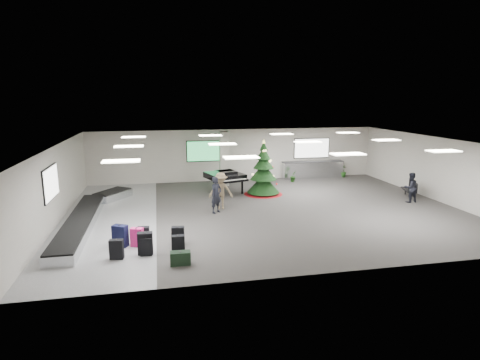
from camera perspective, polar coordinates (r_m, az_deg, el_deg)
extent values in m
plane|color=#33312F|center=(18.83, 3.60, -4.26)|extent=(18.00, 18.00, 0.00)
cube|color=beige|center=(25.17, -0.56, 3.60)|extent=(18.00, 0.02, 3.20)
cube|color=beige|center=(12.06, 12.54, -5.91)|extent=(18.00, 0.02, 3.20)
cube|color=beige|center=(18.29, -24.66, -0.65)|extent=(0.02, 14.00, 3.20)
cube|color=beige|center=(22.55, 26.31, 1.39)|extent=(0.02, 14.00, 3.20)
cube|color=silver|center=(18.20, 3.73, 5.47)|extent=(18.00, 14.00, 0.02)
cube|color=gray|center=(18.33, -18.11, -5.28)|extent=(4.00, 14.00, 0.01)
cube|color=#ACAA9D|center=(23.63, -2.28, 3.04)|extent=(0.50, 0.50, 3.20)
cube|color=green|center=(24.77, -5.09, 4.12)|extent=(2.20, 0.08, 1.30)
cube|color=white|center=(26.50, 10.16, 4.48)|extent=(2.40, 0.08, 1.30)
cube|color=white|center=(17.27, -25.30, -0.38)|extent=(0.08, 2.10, 1.30)
cube|color=white|center=(13.65, -16.54, 2.60)|extent=(1.20, 0.60, 0.04)
cube|color=white|center=(17.60, -15.53, 4.64)|extent=(1.20, 0.60, 0.04)
cube|color=white|center=(21.57, -14.88, 5.93)|extent=(1.20, 0.60, 0.04)
cube|color=white|center=(13.89, 0.14, 3.24)|extent=(1.20, 0.60, 0.04)
cube|color=white|center=(17.79, -2.52, 5.13)|extent=(1.20, 0.60, 0.04)
cube|color=white|center=(21.72, -4.23, 6.34)|extent=(1.20, 0.60, 0.04)
cube|color=white|center=(15.21, 15.08, 3.59)|extent=(1.20, 0.60, 0.04)
cube|color=white|center=(18.84, 9.63, 5.36)|extent=(1.20, 0.60, 0.04)
cube|color=white|center=(22.59, 5.94, 6.52)|extent=(1.20, 0.60, 0.04)
cube|color=white|center=(17.38, 26.97, 3.70)|extent=(1.20, 0.60, 0.04)
cube|color=white|center=(20.63, 20.09, 5.36)|extent=(1.20, 0.60, 0.04)
cube|color=white|center=(24.11, 15.10, 6.51)|extent=(1.20, 0.60, 0.04)
cube|color=silver|center=(17.48, -21.77, -5.74)|extent=(1.00, 8.00, 0.38)
cube|color=black|center=(17.42, -21.82, -5.08)|extent=(0.95, 7.90, 0.05)
cube|color=silver|center=(21.76, -17.68, -2.07)|extent=(1.97, 2.21, 0.38)
cube|color=black|center=(21.71, -17.71, -1.54)|extent=(1.87, 2.10, 0.05)
cube|color=silver|center=(26.43, 10.29, 1.44)|extent=(4.00, 0.60, 1.05)
cube|color=#2B2B2D|center=(26.34, 10.34, 2.59)|extent=(4.05, 0.65, 0.04)
cube|color=black|center=(13.96, -13.33, -8.76)|extent=(0.50, 0.30, 0.76)
cube|color=black|center=(13.83, -13.41, -7.24)|extent=(0.04, 0.16, 0.02)
cube|color=black|center=(13.88, -13.22, -9.22)|extent=(0.40, 0.23, 0.61)
cube|color=black|center=(13.77, -13.28, -8.00)|extent=(0.03, 0.12, 0.02)
cube|color=#E11D76|center=(14.73, -14.44, -7.89)|extent=(0.49, 0.37, 0.67)
cube|color=black|center=(14.62, -14.51, -6.61)|extent=(0.07, 0.15, 0.02)
cube|color=black|center=(14.63, -8.82, -7.81)|extent=(0.47, 0.31, 0.66)
cube|color=black|center=(14.52, -8.86, -6.55)|extent=(0.06, 0.15, 0.02)
cube|color=black|center=(14.86, -16.66, -7.63)|extent=(0.59, 0.50, 0.78)
cube|color=black|center=(14.73, -16.75, -6.15)|extent=(0.11, 0.17, 0.02)
cube|color=black|center=(13.84, -17.15, -9.40)|extent=(0.46, 0.29, 0.65)
cube|color=black|center=(13.72, -17.24, -8.09)|extent=(0.05, 0.15, 0.02)
cube|color=black|center=(13.00, -8.47, -10.93)|extent=(0.65, 0.34, 0.42)
cube|color=black|center=(12.92, -8.50, -10.02)|extent=(0.04, 0.19, 0.02)
cube|color=black|center=(13.85, -8.80, -9.04)|extent=(0.44, 0.25, 0.63)
cube|color=black|center=(13.74, -8.85, -7.78)|extent=(0.04, 0.14, 0.02)
cube|color=black|center=(15.04, -13.55, -7.59)|extent=(0.42, 0.26, 0.60)
cube|color=black|center=(14.94, -13.60, -6.47)|extent=(0.04, 0.14, 0.02)
cone|color=maroon|center=(21.78, 3.31, -1.85)|extent=(2.09, 2.09, 0.13)
cylinder|color=#3F2819|center=(21.73, 3.32, -1.31)|extent=(0.13, 0.13, 0.55)
cone|color=black|center=(21.66, 3.33, -0.46)|extent=(1.76, 1.76, 0.99)
cone|color=black|center=(21.53, 3.35, 1.25)|extent=(1.43, 1.43, 0.88)
cone|color=black|center=(21.43, 3.37, 2.69)|extent=(1.10, 1.10, 0.77)
cone|color=black|center=(21.37, 3.38, 3.85)|extent=(0.77, 0.77, 0.66)
cone|color=black|center=(21.32, 3.40, 4.88)|extent=(0.44, 0.44, 0.49)
cone|color=#FFE566|center=(21.29, 3.40, 5.52)|extent=(0.18, 0.18, 0.20)
cube|color=black|center=(22.01, -2.20, 0.58)|extent=(2.23, 2.38, 0.31)
cube|color=black|center=(21.10, -0.90, -0.15)|extent=(1.65, 0.80, 0.11)
cube|color=white|center=(21.06, -0.86, 0.01)|extent=(1.44, 0.58, 0.02)
cube|color=black|center=(21.28, -1.26, 0.81)|extent=(0.76, 0.26, 0.25)
cylinder|color=black|center=(21.14, -2.86, -1.38)|extent=(0.11, 0.11, 0.76)
cylinder|color=black|center=(21.75, 0.32, -0.99)|extent=(0.11, 0.11, 0.76)
cylinder|color=black|center=(22.80, -3.07, -0.41)|extent=(0.11, 0.11, 0.76)
cube|color=black|center=(22.89, 22.86, -1.29)|extent=(0.85, 1.43, 0.05)
cylinder|color=black|center=(22.51, 23.59, -2.09)|extent=(0.05, 0.05, 0.36)
cylinder|color=black|center=(23.37, 22.08, -1.48)|extent=(0.05, 0.05, 0.36)
cube|color=black|center=(22.96, 23.34, -0.65)|extent=(0.47, 1.30, 0.45)
imported|color=black|center=(18.17, -3.40, -2.12)|extent=(0.73, 0.69, 1.67)
imported|color=#7F6B4E|center=(18.79, -2.77, -1.55)|extent=(1.20, 0.79, 1.73)
imported|color=black|center=(21.69, 23.08, -0.99)|extent=(0.79, 0.65, 1.50)
imported|color=#1B4315|center=(25.01, 7.57, 0.56)|extent=(0.51, 0.49, 0.73)
imported|color=#1B4315|center=(27.12, 14.42, 1.27)|extent=(0.64, 0.64, 0.82)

